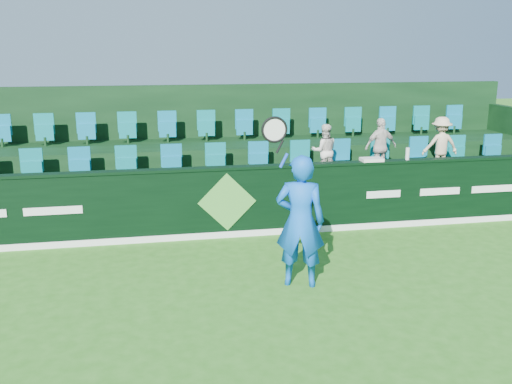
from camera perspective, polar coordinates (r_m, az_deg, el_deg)
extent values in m
plane|color=#2A6D1A|center=(7.32, 1.54, -14.32)|extent=(60.00, 60.00, 0.00)
cube|color=black|center=(10.75, -2.99, -1.11)|extent=(16.00, 0.20, 1.30)
cube|color=black|center=(10.59, -3.03, 2.41)|extent=(16.00, 0.24, 0.05)
cube|color=white|center=(10.82, -2.87, -4.28)|extent=(16.00, 0.02, 0.12)
cube|color=green|center=(10.63, -2.91, -1.02)|extent=(1.10, 0.02, 1.10)
cube|color=white|center=(10.67, -19.63, -1.78)|extent=(1.00, 0.01, 0.14)
cube|color=white|center=(11.45, 12.64, -0.22)|extent=(0.70, 0.01, 0.14)
cube|color=white|center=(11.98, 17.92, 0.06)|extent=(0.85, 0.01, 0.14)
cube|color=white|center=(12.59, 22.72, 0.31)|extent=(1.00, 0.01, 0.14)
cube|color=black|center=(11.87, -3.70, -0.89)|extent=(16.00, 2.00, 0.80)
cube|color=black|center=(13.64, -4.73, 2.18)|extent=(16.00, 1.80, 1.30)
cube|color=black|center=(14.51, -5.21, 5.51)|extent=(16.00, 0.20, 2.60)
cube|color=#0C6D8E|center=(12.09, -4.00, 2.80)|extent=(13.50, 0.50, 0.60)
cube|color=#0C6D8E|center=(13.77, -4.94, 6.30)|extent=(13.50, 0.50, 0.60)
imported|color=blue|center=(8.47, 4.43, -2.94)|extent=(0.84, 0.68, 2.00)
cylinder|color=#143FBF|center=(8.07, 2.80, 3.17)|extent=(0.14, 0.04, 0.22)
cylinder|color=black|center=(8.02, 2.40, 4.56)|extent=(0.12, 0.03, 0.19)
torus|color=black|center=(7.97, 1.85, 6.24)|extent=(0.51, 0.04, 0.51)
cylinder|color=silver|center=(7.97, 1.85, 6.24)|extent=(0.42, 0.01, 0.42)
imported|color=silver|center=(12.15, 6.85, 4.09)|extent=(0.60, 0.49, 1.14)
imported|color=silver|center=(12.57, 12.35, 4.44)|extent=(0.76, 0.40, 1.24)
imported|color=beige|center=(13.18, 17.96, 4.50)|extent=(0.82, 0.50, 1.23)
cube|color=silver|center=(11.32, 11.48, 3.20)|extent=(0.42, 0.27, 0.06)
cylinder|color=silver|center=(11.60, 14.91, 3.73)|extent=(0.08, 0.08, 0.24)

